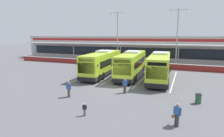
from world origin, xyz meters
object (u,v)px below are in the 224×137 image
at_px(coach_bus_leftmost, 103,64).
at_px(pedestrian_child, 85,109).
at_px(lamp_post_centre, 177,35).
at_px(coach_bus_left_centre, 132,64).
at_px(pedestrian_in_dark_coat, 125,85).
at_px(pedestrian_near_bin, 69,89).
at_px(litter_bin, 198,99).
at_px(lamp_post_west, 117,35).
at_px(pedestrian_with_handbag, 177,114).
at_px(coach_bus_centre, 160,67).

bearing_deg(coach_bus_leftmost, pedestrian_child, -70.66).
distance_m(pedestrian_child, lamp_post_centre, 27.02).
relative_size(coach_bus_left_centre, pedestrian_in_dark_coat, 7.59).
bearing_deg(pedestrian_near_bin, pedestrian_child, -42.01).
xyz_separation_m(pedestrian_near_bin, litter_bin, (12.00, 2.77, -0.41)).
distance_m(coach_bus_leftmost, litter_bin, 15.92).
bearing_deg(lamp_post_west, pedestrian_with_handbag, -61.89).
height_order(coach_bus_left_centre, pedestrian_in_dark_coat, coach_bus_left_centre).
bearing_deg(lamp_post_west, litter_bin, -52.93).
xyz_separation_m(coach_bus_left_centre, pedestrian_with_handbag, (7.30, -14.55, -0.93)).
bearing_deg(pedestrian_near_bin, lamp_post_west, 97.76).
distance_m(coach_bus_left_centre, pedestrian_with_handbag, 16.30).
height_order(pedestrian_with_handbag, pedestrian_near_bin, same).
distance_m(lamp_post_centre, litter_bin, 20.82).
distance_m(pedestrian_with_handbag, pedestrian_near_bin, 10.69).
xyz_separation_m(coach_bus_left_centre, pedestrian_child, (0.64, -15.40, -1.24)).
distance_m(pedestrian_in_dark_coat, lamp_post_centre, 20.33).
relative_size(pedestrian_child, lamp_post_centre, 0.09).
relative_size(pedestrian_in_dark_coat, pedestrian_near_bin, 1.00).
height_order(coach_bus_left_centre, lamp_post_centre, lamp_post_centre).
bearing_deg(lamp_post_west, pedestrian_in_dark_coat, -67.77).
relative_size(coach_bus_leftmost, pedestrian_near_bin, 7.59).
bearing_deg(pedestrian_in_dark_coat, lamp_post_west, 112.23).
distance_m(pedestrian_child, lamp_post_west, 27.61).
distance_m(coach_bus_left_centre, coach_bus_centre, 4.36).
bearing_deg(coach_bus_centre, lamp_post_west, 132.32).
bearing_deg(pedestrian_child, lamp_post_west, 104.67).
distance_m(pedestrian_child, litter_bin, 10.29).
xyz_separation_m(coach_bus_centre, pedestrian_with_handbag, (3.01, -13.76, -0.93)).
height_order(lamp_post_centre, litter_bin, lamp_post_centre).
height_order(pedestrian_with_handbag, pedestrian_child, pedestrian_with_handbag).
xyz_separation_m(coach_bus_leftmost, lamp_post_centre, (10.33, 11.26, 4.50)).
xyz_separation_m(coach_bus_left_centre, pedestrian_in_dark_coat, (1.73, -8.67, -0.91)).
bearing_deg(pedestrian_in_dark_coat, coach_bus_leftmost, 128.22).
bearing_deg(coach_bus_centre, pedestrian_with_handbag, -77.64).
height_order(coach_bus_left_centre, pedestrian_near_bin, coach_bus_left_centre).
bearing_deg(pedestrian_in_dark_coat, pedestrian_with_handbag, -46.50).
bearing_deg(coach_bus_leftmost, lamp_post_west, 98.43).
bearing_deg(pedestrian_child, litter_bin, 36.60).
xyz_separation_m(pedestrian_with_handbag, litter_bin, (1.60, 5.28, -0.39)).
height_order(coach_bus_leftmost, coach_bus_left_centre, same).
bearing_deg(pedestrian_near_bin, coach_bus_centre, 56.72).
distance_m(coach_bus_leftmost, lamp_post_west, 12.46).
distance_m(coach_bus_leftmost, pedestrian_child, 15.55).
height_order(coach_bus_centre, pedestrian_near_bin, coach_bus_centre).
distance_m(pedestrian_near_bin, litter_bin, 12.32).
distance_m(pedestrian_in_dark_coat, pedestrian_child, 6.82).
bearing_deg(pedestrian_with_handbag, coach_bus_centre, 102.36).
bearing_deg(litter_bin, pedestrian_near_bin, -167.00).
bearing_deg(lamp_post_centre, pedestrian_in_dark_coat, -102.10).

